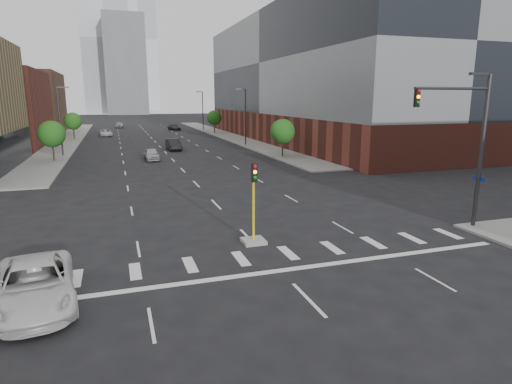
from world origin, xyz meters
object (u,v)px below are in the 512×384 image
car_deep_right (174,127)px  parked_minivan (35,285)px  median_traffic_signal (254,226)px  car_near_left (152,154)px  car_mid_right (174,144)px  car_far_left (106,133)px  car_distant (119,125)px  mast_arm_signal (471,134)px

car_deep_right → parked_minivan: size_ratio=0.86×
median_traffic_signal → parked_minivan: size_ratio=0.74×
car_near_left → parked_minivan: (-7.47, -37.90, 0.09)m
car_mid_right → parked_minivan: 49.03m
car_deep_right → parked_minivan: bearing=-110.4°
median_traffic_signal → car_far_left: (-8.49, 71.55, -0.27)m
median_traffic_signal → car_distant: 96.02m
car_deep_right → car_mid_right: bearing=-107.1°
car_near_left → mast_arm_signal: bearing=-67.4°
car_deep_right → parked_minivan: (-16.86, -87.54, 0.09)m
car_distant → parked_minivan: bearing=-84.8°
car_far_left → car_mid_right: bearing=-75.5°
car_near_left → car_distant: car_distant is taller
car_far_left → car_distant: size_ratio=1.12×
car_near_left → parked_minivan: 38.63m
car_near_left → car_deep_right: (9.39, 49.64, 0.00)m
car_near_left → car_mid_right: size_ratio=0.84×
car_mid_right → car_deep_right: bearing=80.5°
car_mid_right → car_deep_right: car_mid_right is taller
mast_arm_signal → parked_minivan: mast_arm_signal is taller
mast_arm_signal → car_deep_right: size_ratio=1.77×
mast_arm_signal → car_mid_right: 46.59m
car_mid_right → car_far_left: size_ratio=1.03×
mast_arm_signal → car_distant: 99.12m
car_near_left → car_deep_right: same height
car_near_left → car_distant: 62.17m
car_near_left → car_far_left: car_near_left is taller
car_deep_right → car_distant: car_distant is taller
car_mid_right → car_deep_right: size_ratio=1.01×
car_mid_right → mast_arm_signal: bearing=-78.0°
car_near_left → car_deep_right: size_ratio=0.85×
car_far_left → car_distant: car_distant is taller
car_mid_right → car_distant: size_ratio=1.15×
car_near_left → car_distant: (-2.96, 62.10, 0.03)m
car_deep_right → car_distant: size_ratio=1.13×
car_near_left → median_traffic_signal: bearing=-86.4°
car_deep_right → mast_arm_signal: bearing=-95.6°
median_traffic_signal → car_distant: bearing=93.3°
mast_arm_signal → parked_minivan: (-22.61, -2.67, -4.82)m
car_near_left → car_distant: bearing=92.1°
car_deep_right → car_distant: 17.55m
car_distant → car_near_left: bearing=-79.5°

